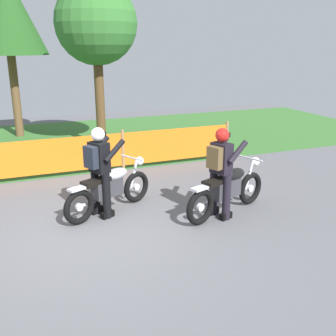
% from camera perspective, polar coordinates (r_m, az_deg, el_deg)
% --- Properties ---
extents(ground, '(24.00, 24.00, 0.02)m').
position_cam_1_polar(ground, '(7.09, -11.21, -9.03)').
color(ground, '#5B5B60').
extents(grass_verge, '(24.00, 7.25, 0.01)m').
position_cam_1_polar(grass_verge, '(13.53, -16.67, 3.39)').
color(grass_verge, '#386B2D').
rests_on(grass_verge, ground).
extents(barrier_fence, '(9.09, 0.08, 1.05)m').
position_cam_1_polar(barrier_fence, '(9.90, -14.90, 1.78)').
color(barrier_fence, '#997547').
rests_on(barrier_fence, ground).
extents(tree_leftmost, '(2.49, 2.49, 5.53)m').
position_cam_1_polar(tree_leftmost, '(14.69, -22.23, 20.11)').
color(tree_leftmost, brown).
rests_on(tree_leftmost, ground).
extents(tree_near_left, '(2.38, 2.38, 4.87)m').
position_cam_1_polar(tree_near_left, '(12.31, -10.29, 19.63)').
color(tree_near_left, brown).
rests_on(tree_near_left, ground).
extents(motorcycle_lead, '(2.02, 0.94, 1.00)m').
position_cam_1_polar(motorcycle_lead, '(7.58, 8.55, -3.05)').
color(motorcycle_lead, black).
rests_on(motorcycle_lead, ground).
extents(motorcycle_trailing, '(1.89, 1.07, 0.98)m').
position_cam_1_polar(motorcycle_trailing, '(7.64, -8.35, -2.96)').
color(motorcycle_trailing, black).
rests_on(motorcycle_trailing, ground).
extents(rider_lead, '(0.77, 0.67, 1.69)m').
position_cam_1_polar(rider_lead, '(7.26, 7.57, -0.03)').
color(rider_lead, black).
rests_on(rider_lead, ground).
extents(rider_trailing, '(0.78, 0.70, 1.69)m').
position_cam_1_polar(rider_trailing, '(7.35, -9.83, 0.10)').
color(rider_trailing, black).
rests_on(rider_trailing, ground).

